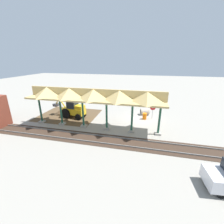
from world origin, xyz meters
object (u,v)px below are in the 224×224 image
object	(u,v)px
concrete_pipe	(145,112)
traffic_barrel	(145,116)
stop_sign	(153,109)
backhoe	(73,109)

from	to	relation	value
concrete_pipe	traffic_barrel	xyz separation A→B (m)	(-0.04, 1.83, -0.04)
stop_sign	traffic_barrel	world-z (taller)	stop_sign
traffic_barrel	stop_sign	bearing A→B (deg)	-164.97
stop_sign	traffic_barrel	distance (m)	1.50
stop_sign	backhoe	bearing A→B (deg)	9.23
stop_sign	concrete_pipe	world-z (taller)	stop_sign
stop_sign	concrete_pipe	size ratio (longest dim) A/B	1.47
stop_sign	traffic_barrel	bearing A→B (deg)	15.03
concrete_pipe	traffic_barrel	bearing A→B (deg)	91.28
backhoe	stop_sign	bearing A→B (deg)	-170.77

